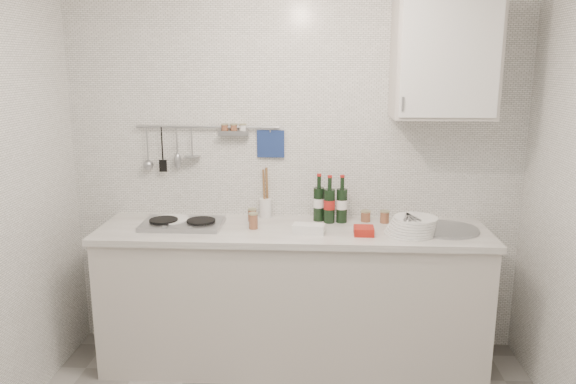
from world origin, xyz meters
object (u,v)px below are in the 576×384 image
at_px(plate_stack_hob, 170,221).
at_px(utensil_crock, 266,205).
at_px(plate_stack_sink, 412,226).
at_px(wall_cabinet, 444,59).
at_px(wine_bottles, 330,199).

distance_m(plate_stack_hob, utensil_crock, 0.64).
distance_m(plate_stack_sink, utensil_crock, 0.98).
height_order(wall_cabinet, wine_bottles, wall_cabinet).
bearing_deg(plate_stack_hob, wall_cabinet, 2.72).
xyz_separation_m(plate_stack_hob, utensil_crock, (0.60, 0.21, 0.06)).
distance_m(wall_cabinet, wine_bottles, 1.10).
xyz_separation_m(plate_stack_hob, wine_bottles, (1.03, 0.12, 0.14)).
relative_size(wall_cabinet, plate_stack_sink, 2.17).
bearing_deg(plate_stack_hob, utensil_crock, 19.44).
bearing_deg(plate_stack_hob, wine_bottles, 6.48).
relative_size(wall_cabinet, utensil_crock, 2.06).
height_order(wine_bottles, utensil_crock, utensil_crock).
bearing_deg(wine_bottles, plate_stack_hob, -173.52).
bearing_deg(utensil_crock, wall_cabinet, -6.82).
bearing_deg(utensil_crock, wine_bottles, -12.44).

